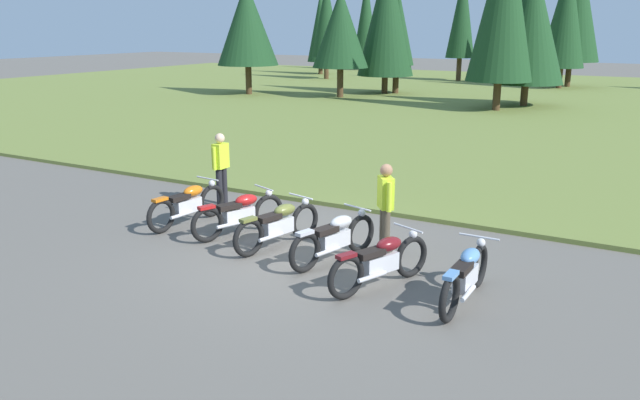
# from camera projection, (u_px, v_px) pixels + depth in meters

# --- Properties ---
(ground_plane) EXTENTS (140.00, 140.00, 0.00)m
(ground_plane) POSITION_uv_depth(u_px,v_px,m) (303.00, 256.00, 11.24)
(ground_plane) COLOR #605B54
(grass_moorland) EXTENTS (80.00, 44.00, 0.10)m
(grass_moorland) POSITION_uv_depth(u_px,v_px,m) (555.00, 106.00, 32.24)
(grass_moorland) COLOR olive
(grass_moorland) RESTS_ON ground
(forest_treeline) EXTENTS (43.84, 25.79, 8.93)m
(forest_treeline) POSITION_uv_depth(u_px,v_px,m) (501.00, 16.00, 37.30)
(forest_treeline) COLOR #47331E
(forest_treeline) RESTS_ON ground
(motorcycle_orange) EXTENTS (0.62, 2.10, 0.88)m
(motorcycle_orange) POSITION_uv_depth(u_px,v_px,m) (188.00, 204.00, 12.96)
(motorcycle_orange) COLOR black
(motorcycle_orange) RESTS_ON ground
(motorcycle_red) EXTENTS (0.94, 1.99, 0.88)m
(motorcycle_red) POSITION_uv_depth(u_px,v_px,m) (239.00, 213.00, 12.30)
(motorcycle_red) COLOR black
(motorcycle_red) RESTS_ON ground
(motorcycle_olive) EXTENTS (0.76, 2.06, 0.88)m
(motorcycle_olive) POSITION_uv_depth(u_px,v_px,m) (278.00, 224.00, 11.62)
(motorcycle_olive) COLOR black
(motorcycle_olive) RESTS_ON ground
(motorcycle_silver) EXTENTS (0.79, 2.05, 0.88)m
(motorcycle_silver) POSITION_uv_depth(u_px,v_px,m) (335.00, 238.00, 10.89)
(motorcycle_silver) COLOR black
(motorcycle_silver) RESTS_ON ground
(motorcycle_maroon) EXTENTS (0.96, 1.98, 0.88)m
(motorcycle_maroon) POSITION_uv_depth(u_px,v_px,m) (381.00, 261.00, 9.80)
(motorcycle_maroon) COLOR black
(motorcycle_maroon) RESTS_ON ground
(motorcycle_sky_blue) EXTENTS (0.62, 2.10, 0.88)m
(motorcycle_sky_blue) POSITION_uv_depth(u_px,v_px,m) (466.00, 275.00, 9.24)
(motorcycle_sky_blue) COLOR black
(motorcycle_sky_blue) RESTS_ON ground
(rider_near_row_end) EXTENTS (0.40, 0.45, 1.67)m
(rider_near_row_end) POSITION_uv_depth(u_px,v_px,m) (385.00, 204.00, 11.06)
(rider_near_row_end) COLOR #4C4233
(rider_near_row_end) RESTS_ON ground
(rider_in_hivis_vest) EXTENTS (0.22, 0.55, 1.67)m
(rider_in_hivis_vest) POSITION_uv_depth(u_px,v_px,m) (221.00, 165.00, 14.19)
(rider_in_hivis_vest) COLOR black
(rider_in_hivis_vest) RESTS_ON ground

